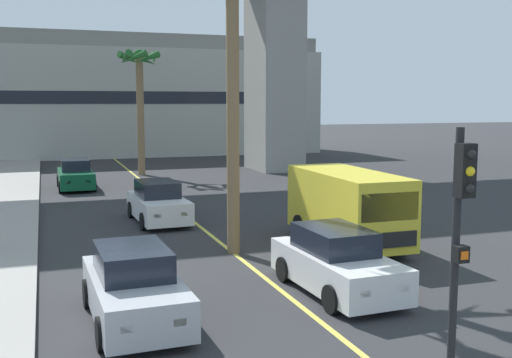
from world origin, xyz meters
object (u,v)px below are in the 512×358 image
(car_queue_third, at_px, (336,263))
(car_queue_fourth, at_px, (134,288))
(delivery_van, at_px, (347,205))
(traffic_light_median_near, at_px, (459,232))
(palm_tree_mid_median, at_px, (232,1))
(palm_tree_near_median, at_px, (139,82))
(car_queue_second, at_px, (158,203))
(car_queue_front, at_px, (76,175))

(car_queue_third, xyz_separation_m, car_queue_fourth, (-4.86, -0.38, 0.00))
(delivery_van, relative_size, traffic_light_median_near, 1.26)
(car_queue_fourth, xyz_separation_m, delivery_van, (7.37, 4.61, 0.57))
(delivery_van, xyz_separation_m, palm_tree_mid_median, (-3.74, 0.24, 6.14))
(car_queue_fourth, height_order, delivery_van, delivery_van)
(traffic_light_median_near, bearing_deg, delivery_van, 70.72)
(palm_tree_near_median, bearing_deg, traffic_light_median_near, -90.35)
(car_queue_second, bearing_deg, car_queue_fourth, -102.88)
(car_queue_fourth, relative_size, palm_tree_near_median, 0.53)
(car_queue_front, xyz_separation_m, palm_tree_mid_median, (3.77, -15.76, 6.70))
(palm_tree_mid_median, bearing_deg, car_queue_third, -74.64)
(car_queue_front, xyz_separation_m, car_queue_second, (2.50, -10.24, 0.00))
(traffic_light_median_near, height_order, palm_tree_near_median, palm_tree_near_median)
(car_queue_second, height_order, car_queue_fourth, same)
(palm_tree_mid_median, bearing_deg, palm_tree_near_median, 88.77)
(car_queue_front, relative_size, delivery_van, 0.78)
(delivery_van, height_order, palm_tree_near_median, palm_tree_near_median)
(car_queue_third, bearing_deg, car_queue_fourth, -175.51)
(palm_tree_near_median, height_order, palm_tree_mid_median, palm_tree_mid_median)
(car_queue_front, bearing_deg, palm_tree_near_median, 50.63)
(delivery_van, distance_m, palm_tree_mid_median, 7.19)
(car_queue_fourth, bearing_deg, palm_tree_near_median, 80.99)
(car_queue_front, height_order, palm_tree_mid_median, palm_tree_mid_median)
(car_queue_second, xyz_separation_m, car_queue_third, (2.49, -9.99, 0.00))
(car_queue_front, relative_size, car_queue_third, 0.99)
(car_queue_front, distance_m, car_queue_third, 20.84)
(car_queue_third, distance_m, delivery_van, 4.95)
(car_queue_fourth, relative_size, traffic_light_median_near, 0.99)
(car_queue_second, bearing_deg, palm_tree_mid_median, -77.07)
(car_queue_second, bearing_deg, car_queue_third, -75.98)
(delivery_van, xyz_separation_m, palm_tree_near_median, (-3.29, 21.14, 4.50))
(delivery_van, height_order, traffic_light_median_near, traffic_light_median_near)
(car_queue_second, height_order, traffic_light_median_near, traffic_light_median_near)
(car_queue_third, bearing_deg, car_queue_front, 103.88)
(delivery_van, bearing_deg, car_queue_fourth, -147.98)
(delivery_van, distance_m, palm_tree_near_median, 21.87)
(traffic_light_median_near, height_order, palm_tree_mid_median, palm_tree_mid_median)
(car_queue_second, distance_m, palm_tree_near_median, 16.29)
(car_queue_second, relative_size, traffic_light_median_near, 0.99)
(car_queue_fourth, bearing_deg, traffic_light_median_near, -53.83)
(palm_tree_near_median, bearing_deg, car_queue_third, -88.24)
(car_queue_second, distance_m, delivery_van, 7.65)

